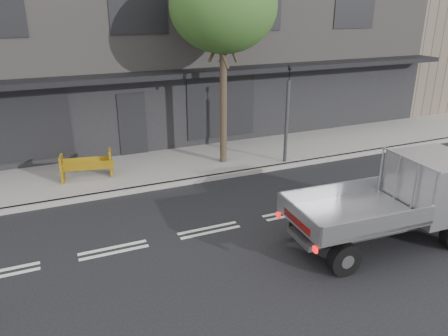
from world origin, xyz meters
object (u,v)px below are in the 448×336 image
(street_tree, at_px, (223,7))
(construction_barrier, at_px, (88,167))
(traffic_light_pole, at_px, (287,120))
(flatbed_ute, at_px, (419,191))

(street_tree, height_order, construction_barrier, street_tree)
(traffic_light_pole, bearing_deg, flatbed_ute, -86.30)
(traffic_light_pole, xyz_separation_m, flatbed_ute, (0.36, -5.56, -0.45))
(traffic_light_pole, bearing_deg, street_tree, 156.97)
(street_tree, xyz_separation_m, traffic_light_pole, (2.00, -0.85, -3.63))
(street_tree, bearing_deg, traffic_light_pole, -23.03)
(street_tree, relative_size, construction_barrier, 4.21)
(traffic_light_pole, bearing_deg, construction_barrier, 172.14)
(street_tree, height_order, traffic_light_pole, street_tree)
(flatbed_ute, xyz_separation_m, construction_barrier, (-6.95, 6.47, -0.60))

